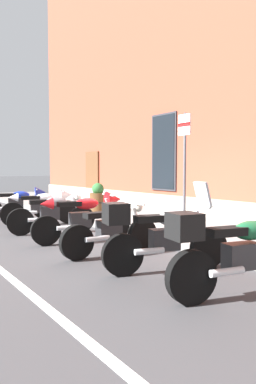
{
  "coord_description": "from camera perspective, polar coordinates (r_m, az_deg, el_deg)",
  "views": [
    {
      "loc": [
        6.97,
        -4.71,
        1.55
      ],
      "look_at": [
        0.1,
        -0.05,
        1.03
      ],
      "focal_mm": 34.55,
      "sensor_mm": 36.0,
      "label": 1
    }
  ],
  "objects": [
    {
      "name": "barrel_planter",
      "position": [
        12.4,
        -4.66,
        -1.06
      ],
      "size": [
        0.58,
        0.58,
        0.94
      ],
      "color": "brown",
      "rests_on": "sidewalk"
    },
    {
      "name": "motorcycle_grey_naked",
      "position": [
        9.05,
        -11.54,
        -3.31
      ],
      "size": [
        0.71,
        2.07,
        0.95
      ],
      "color": "black",
      "rests_on": "ground_plane"
    },
    {
      "name": "ground_plane",
      "position": [
        8.56,
        -0.09,
        -6.86
      ],
      "size": [
        140.0,
        140.0,
        0.0
      ],
      "primitive_type": "plane",
      "color": "#38383A"
    },
    {
      "name": "motorcycle_silver_touring",
      "position": [
        5.59,
        5.06,
        -6.6
      ],
      "size": [
        0.85,
        2.03,
        1.36
      ],
      "color": "black",
      "rests_on": "ground_plane"
    },
    {
      "name": "motorcycle_red_sport",
      "position": [
        7.86,
        -6.44,
        -3.54
      ],
      "size": [
        0.66,
        2.14,
        1.07
      ],
      "color": "black",
      "rests_on": "ground_plane"
    },
    {
      "name": "motorcycle_yellow_naked",
      "position": [
        6.67,
        -2.44,
        -5.77
      ],
      "size": [
        0.62,
        1.98,
        0.93
      ],
      "color": "black",
      "rests_on": "ground_plane"
    },
    {
      "name": "motorcycle_blue_sport",
      "position": [
        11.86,
        -16.29,
        -1.42
      ],
      "size": [
        0.78,
        2.09,
        0.99
      ],
      "color": "black",
      "rests_on": "ground_plane"
    },
    {
      "name": "sidewalk",
      "position": [
        9.49,
        7.76,
        -5.43
      ],
      "size": [
        30.37,
        3.11,
        0.14
      ],
      "primitive_type": "cube",
      "color": "slate",
      "rests_on": "ground_plane"
    },
    {
      "name": "motorcycle_white_sport",
      "position": [
        10.49,
        -12.84,
        -1.98
      ],
      "size": [
        0.73,
        2.14,
        1.0
      ],
      "color": "black",
      "rests_on": "ground_plane"
    },
    {
      "name": "motorcycle_green_touring",
      "position": [
        4.68,
        16.45,
        -8.77
      ],
      "size": [
        0.8,
        2.12,
        1.35
      ],
      "color": "black",
      "rests_on": "ground_plane"
    },
    {
      "name": "parking_sign",
      "position": [
        8.01,
        8.72,
        5.39
      ],
      "size": [
        0.36,
        0.07,
        2.6
      ],
      "color": "#4C4C51",
      "rests_on": "sidewalk"
    }
  ]
}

